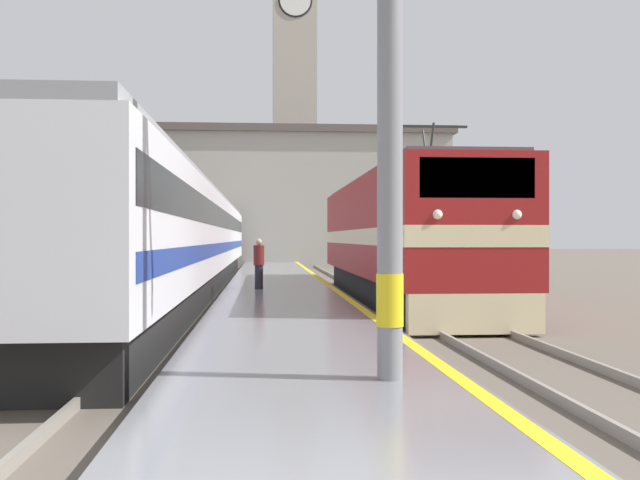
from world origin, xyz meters
The scene contains 10 objects.
ground_plane centered at (0.00, 30.00, 0.00)m, with size 200.00×200.00×0.00m, color #60564C.
platform centered at (0.00, 25.00, 0.20)m, with size 3.61×140.00×0.39m.
rail_track_near centered at (3.64, 25.00, 0.03)m, with size 2.83×140.00×0.16m.
rail_track_far centered at (-3.44, 25.00, 0.03)m, with size 2.83×140.00×0.16m.
locomotive_train centered at (3.64, 19.50, 2.00)m, with size 2.92×17.85×4.89m.
passenger_train centered at (-3.44, 24.62, 1.98)m, with size 2.92×40.86×3.64m.
catenary_mast centered at (0.96, 4.63, 4.02)m, with size 3.08×0.31×7.30m.
person_on_platform centered at (-0.72, 19.87, 1.22)m, with size 0.34×0.34×1.59m.
clock_tower centered at (2.20, 63.10, 15.20)m, with size 4.76×4.76×28.76m.
station_building centered at (-0.70, 50.87, 4.85)m, with size 26.61×9.69×9.65m.
Camera 1 is at (-0.58, -3.79, 2.00)m, focal length 42.00 mm.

